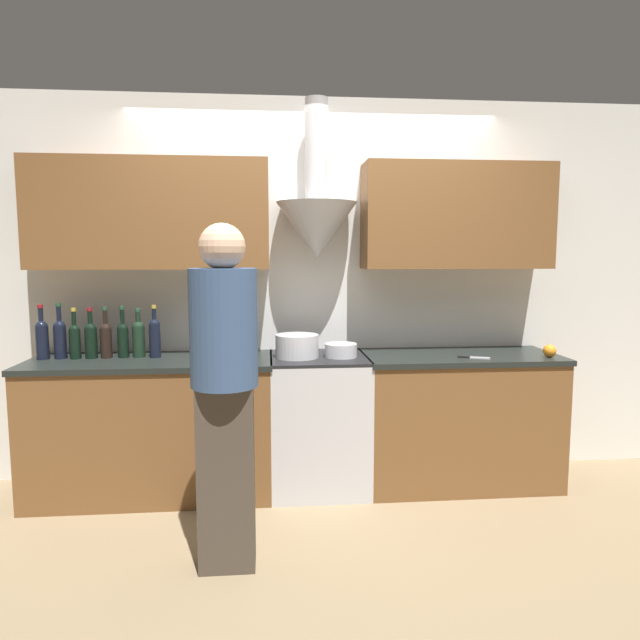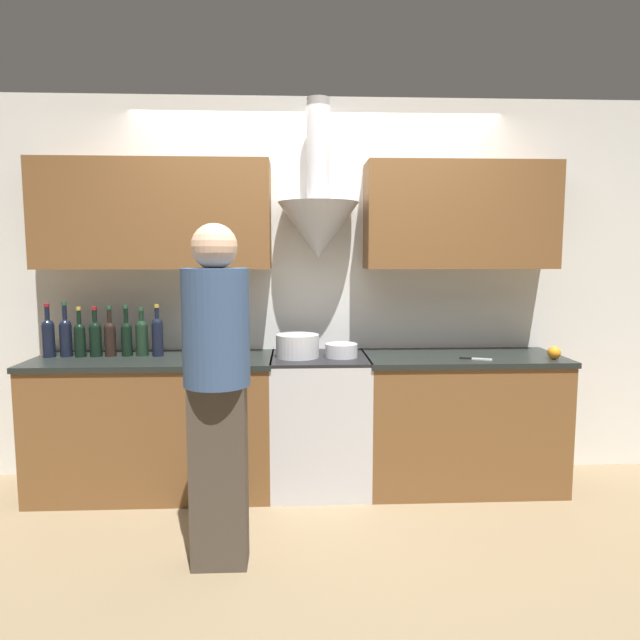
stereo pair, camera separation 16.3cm
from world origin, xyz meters
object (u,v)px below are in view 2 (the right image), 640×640
wine_bottle_1 (66,335)px  wine_bottle_4 (110,337)px  orange_fruit (554,353)px  stove_range (319,421)px  person_foreground_left (217,379)px  stock_pot (298,346)px  wine_bottle_0 (48,335)px  wine_bottle_6 (142,336)px  wine_bottle_7 (158,335)px  mixing_bowl (341,350)px  wine_bottle_2 (80,337)px  wine_bottle_5 (127,336)px  wine_bottle_3 (95,337)px

wine_bottle_1 → wine_bottle_4: wine_bottle_1 is taller
wine_bottle_1 → orange_fruit: 3.14m
stove_range → person_foreground_left: bearing=-119.8°
stove_range → stock_pot: (-0.14, -0.03, 0.51)m
wine_bottle_0 → wine_bottle_6: wine_bottle_0 is taller
stove_range → wine_bottle_1: (-1.65, 0.07, 0.58)m
stove_range → wine_bottle_7: (-1.05, 0.06, 0.58)m
wine_bottle_7 → mixing_bowl: size_ratio=1.62×
wine_bottle_6 → orange_fruit: bearing=-5.4°
wine_bottle_2 → person_foreground_left: person_foreground_left is taller
wine_bottle_5 → stock_pot: bearing=-5.2°
stove_range → person_foreground_left: 1.19m
wine_bottle_1 → wine_bottle_3: (0.19, -0.01, -0.01)m
wine_bottle_0 → wine_bottle_1: size_ratio=0.98×
wine_bottle_4 → wine_bottle_7: wine_bottle_7 is taller
wine_bottle_3 → mixing_bowl: wine_bottle_3 is taller
wine_bottle_0 → orange_fruit: (3.24, -0.22, -0.10)m
stock_pot → mixing_bowl: size_ratio=1.33×
wine_bottle_0 → wine_bottle_3: wine_bottle_0 is taller
person_foreground_left → wine_bottle_3: bearing=132.4°
wine_bottle_1 → stove_range: bearing=-2.5°
wine_bottle_3 → person_foreground_left: person_foreground_left is taller
wine_bottle_0 → wine_bottle_3: bearing=1.7°
wine_bottle_2 → mixing_bowl: (1.69, -0.09, -0.08)m
wine_bottle_5 → person_foreground_left: 1.25m
wine_bottle_6 → wine_bottle_7: (0.11, -0.02, 0.01)m
stove_range → wine_bottle_3: size_ratio=2.72×
wine_bottle_4 → person_foreground_left: person_foreground_left is taller
stock_pot → wine_bottle_6: bearing=174.0°
wine_bottle_0 → wine_bottle_5: 0.49m
wine_bottle_4 → wine_bottle_6: wine_bottle_4 is taller
wine_bottle_5 → person_foreground_left: size_ratio=0.20×
wine_bottle_5 → wine_bottle_6: 0.10m
wine_bottle_0 → wine_bottle_3: size_ratio=1.07×
wine_bottle_5 → stock_pot: wine_bottle_5 is taller
wine_bottle_6 → person_foreground_left: size_ratio=0.19×
wine_bottle_4 → person_foreground_left: 1.31m
wine_bottle_4 → orange_fruit: wine_bottle_4 is taller
orange_fruit → wine_bottle_3: bearing=175.5°
wine_bottle_4 → wine_bottle_0: bearing=-178.1°
stove_range → wine_bottle_5: wine_bottle_5 is taller
wine_bottle_7 → person_foreground_left: 1.13m
stove_range → wine_bottle_0: (-1.75, 0.06, 0.58)m
orange_fruit → wine_bottle_1: bearing=175.6°
wine_bottle_6 → stock_pot: bearing=-6.0°
wine_bottle_3 → wine_bottle_4: 0.09m
wine_bottle_1 → wine_bottle_2: size_ratio=1.10×
mixing_bowl → person_foreground_left: (-0.68, -0.91, 0.02)m
wine_bottle_2 → wine_bottle_5: (0.29, 0.02, 0.00)m
wine_bottle_2 → orange_fruit: (3.04, -0.22, -0.09)m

